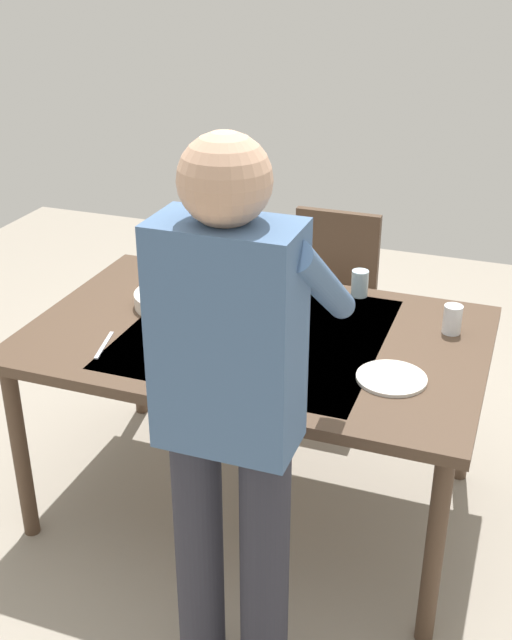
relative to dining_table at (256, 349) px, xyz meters
The scene contains 15 objects.
ground_plane 0.70m from the dining_table, ahead, with size 6.00×6.00×0.00m, color #9E9384.
dining_table is the anchor object (origin of this frame).
chair_near 0.93m from the dining_table, 92.40° to the right, with size 0.40×0.40×0.91m.
person_server 0.86m from the dining_table, 105.55° to the left, with size 0.42×0.61×1.69m.
wine_bottle 0.55m from the dining_table, 57.01° to the right, with size 0.07×0.07×0.30m.
wine_glass_left 0.49m from the dining_table, 45.34° to the right, with size 0.07×0.07×0.15m.
water_cup_near_left 0.29m from the dining_table, 65.95° to the left, with size 0.08×0.08×0.11m, color silver.
water_cup_near_right 0.72m from the dining_table, 160.06° to the right, with size 0.07×0.07×0.11m, color silver.
water_cup_far_left 0.46m from the dining_table, 103.56° to the left, with size 0.08×0.08×0.09m, color silver.
water_cup_far_right 0.54m from the dining_table, 121.74° to the right, with size 0.07×0.07×0.11m, color silver.
serving_bowl_pasta 0.41m from the dining_table, 15.97° to the right, with size 0.30×0.30×0.07m.
dinner_plate_near 0.26m from the dining_table, 88.59° to the right, with size 0.23×0.23×0.01m, color silver.
dinner_plate_far 0.56m from the dining_table, 162.34° to the left, with size 0.23×0.23×0.01m, color silver.
table_knife 0.55m from the dining_table, 30.91° to the left, with size 0.01×0.20×0.01m, color silver.
table_fork 0.10m from the dining_table, behind, with size 0.01×0.18×0.01m, color silver.
Camera 1 is at (-0.88, 2.42, 2.08)m, focal length 44.72 mm.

